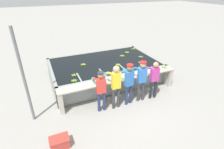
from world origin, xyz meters
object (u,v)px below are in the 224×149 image
Objects in this scene: worker_4 at (154,77)px; support_post_left at (24,79)px; banana_bunch_floating_0 at (118,65)px; knife_0 at (106,80)px; worker_3 at (142,77)px; banana_bunch_floating_4 at (122,56)px; banana_bunch_floating_6 at (105,74)px; banana_bunch_floating_1 at (74,75)px; banana_bunch_floating_8 at (133,49)px; crate at (60,142)px; banana_bunch_floating_2 at (74,81)px; banana_bunch_floating_5 at (83,64)px; worker_0 at (101,88)px; knife_1 at (128,76)px; worker_2 at (129,80)px; banana_bunch_floating_3 at (127,52)px; worker_1 at (116,83)px; banana_bunch_ledge_0 at (164,67)px; banana_bunch_floating_7 at (141,57)px.

support_post_left is at bearing 173.32° from worker_4.
banana_bunch_floating_0 is 1.58m from knife_0.
worker_3 reaches higher than banana_bunch_floating_4.
banana_bunch_floating_0 and banana_bunch_floating_6 have the same top height.
banana_bunch_floating_1 is 4.30m from banana_bunch_floating_8.
support_post_left is (-2.92, -0.59, 0.70)m from banana_bunch_floating_6.
crate is at bearing -165.17° from worker_4.
banana_bunch_floating_2 is 1.00× the size of banana_bunch_floating_5.
banana_bunch_floating_4 is at bearing 53.28° from banana_bunch_floating_0.
worker_0 is 0.49× the size of support_post_left.
worker_0 is 1.23m from banana_bunch_floating_2.
banana_bunch_floating_2 reaches higher than knife_1.
banana_bunch_floating_4 is at bearing 22.54° from banana_bunch_floating_1.
knife_1 is (0.97, -0.01, 0.00)m from knife_0.
worker_2 is at bearing -112.23° from banana_bunch_floating_4.
worker_2 reaches higher than banana_bunch_floating_2.
banana_bunch_floating_2 and banana_bunch_floating_6 have the same top height.
support_post_left is at bearing 168.81° from worker_0.
worker_3 is at bearing -6.94° from support_post_left.
worker_2 is 2.85m from banana_bunch_floating_4.
worker_0 reaches higher than banana_bunch_floating_3.
banana_bunch_floating_1 is 3.60m from banana_bunch_floating_3.
banana_bunch_floating_1 is at bearing 151.60° from worker_4.
worker_3 is (1.65, -0.02, 0.08)m from worker_0.
banana_bunch_floating_3 is at bearing 55.39° from worker_1.
knife_1 is at bearing -111.19° from banana_bunch_floating_4.
worker_2 is at bearing -1.40° from worker_0.
banana_bunch_floating_5 is (-2.63, -0.63, -0.00)m from banana_bunch_floating_3.
worker_4 is at bearing -28.40° from banana_bunch_floating_1.
banana_bunch_floating_2 is 2.13m from knife_1.
banana_bunch_ledge_0 is (1.57, 0.58, -0.12)m from worker_3.
worker_3 is 2.69m from banana_bunch_floating_4.
worker_1 is 2.47m from banana_bunch_floating_5.
worker_2 reaches higher than knife_1.
worker_0 reaches higher than knife_1.
banana_bunch_floating_6 is at bearing -136.77° from banana_bunch_floating_3.
worker_0 is 2.35m from banana_bunch_floating_5.
banana_bunch_ledge_0 reaches higher than knife_0.
worker_0 reaches higher than banana_bunch_floating_2.
knife_0 is at bearing 179.24° from knife_1.
banana_bunch_ledge_0 is at bearing 1.16° from knife_1.
support_post_left is (-4.50, -2.15, 0.70)m from banana_bunch_floating_4.
banana_bunch_floating_7 is at bearing 34.46° from crate.
crate is at bearing -155.08° from worker_1.
banana_bunch_floating_3 is at bearing 13.52° from banana_bunch_floating_5.
banana_bunch_floating_4 is at bearing 44.68° from banana_bunch_floating_6.
banana_bunch_floating_0 is 1.01× the size of banana_bunch_floating_5.
worker_1 is at bearing 24.92° from crate.
banana_bunch_floating_5 is 0.92× the size of knife_1.
worker_4 reaches higher than banana_bunch_ledge_0.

